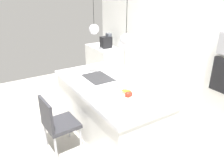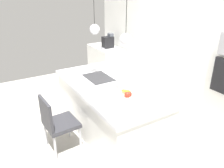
# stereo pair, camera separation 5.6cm
# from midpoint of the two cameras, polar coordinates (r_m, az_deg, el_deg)

# --- Properties ---
(floor) EXTENTS (6.60, 6.60, 0.00)m
(floor) POSITION_cam_midpoint_polar(r_m,az_deg,el_deg) (4.00, -0.34, -11.97)
(floor) COLOR #BCB7AD
(floor) RESTS_ON ground
(back_wall) EXTENTS (6.00, 0.10, 2.60)m
(back_wall) POSITION_cam_midpoint_polar(r_m,az_deg,el_deg) (4.45, 18.51, 9.07)
(back_wall) COLOR white
(back_wall) RESTS_ON ground
(kitchen_island) EXTENTS (2.17, 1.06, 0.89)m
(kitchen_island) POSITION_cam_midpoint_polar(r_m,az_deg,el_deg) (3.75, -0.36, -6.39)
(kitchen_island) COLOR white
(kitchen_island) RESTS_ON ground
(sink_basin) EXTENTS (0.56, 0.40, 0.02)m
(sink_basin) POSITION_cam_midpoint_polar(r_m,az_deg,el_deg) (3.84, -3.07, 1.59)
(sink_basin) COLOR #2D2D30
(sink_basin) RESTS_ON kitchen_island
(faucet) EXTENTS (0.02, 0.17, 0.22)m
(faucet) POSITION_cam_midpoint_polar(r_m,az_deg,el_deg) (3.89, -0.33, 4.22)
(faucet) COLOR silver
(faucet) RESTS_ON kitchen_island
(fruit_bowl) EXTENTS (0.28, 0.28, 0.15)m
(fruit_bowl) POSITION_cam_midpoint_polar(r_m,az_deg,el_deg) (3.09, 4.69, -3.09)
(fruit_bowl) COLOR beige
(fruit_bowl) RESTS_ON kitchen_island
(side_counter) EXTENTS (1.10, 0.60, 0.83)m
(side_counter) POSITION_cam_midpoint_polar(r_m,az_deg,el_deg) (6.27, -1.41, 5.84)
(side_counter) COLOR white
(side_counter) RESTS_ON ground
(coffee_machine) EXTENTS (0.20, 0.35, 0.38)m
(coffee_machine) POSITION_cam_midpoint_polar(r_m,az_deg,el_deg) (6.00, -0.79, 10.75)
(coffee_machine) COLOR black
(coffee_machine) RESTS_ON side_counter
(chair_near) EXTENTS (0.50, 0.49, 0.89)m
(chair_near) POSITION_cam_midpoint_polar(r_m,az_deg,el_deg) (3.43, -13.59, -9.31)
(chair_near) COLOR #333338
(chair_near) RESTS_ON ground
(pendant_light_left) EXTENTS (0.16, 0.16, 0.76)m
(pendant_light_left) POSITION_cam_midpoint_polar(r_m,az_deg,el_deg) (3.70, -4.04, 13.86)
(pendant_light_left) COLOR silver
(pendant_light_right) EXTENTS (0.16, 0.16, 0.76)m
(pendant_light_right) POSITION_cam_midpoint_polar(r_m,az_deg,el_deg) (2.94, 4.11, 11.35)
(pendant_light_right) COLOR silver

